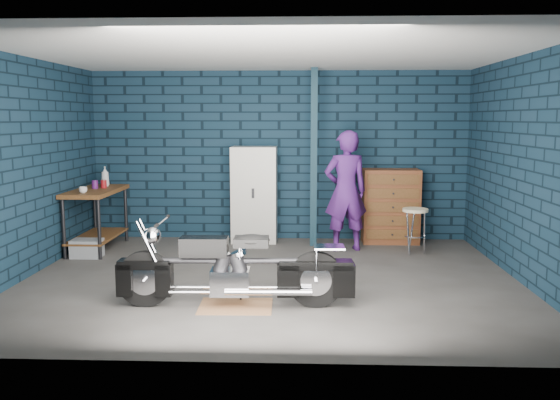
# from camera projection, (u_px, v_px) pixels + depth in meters

# --- Properties ---
(ground) EXTENTS (6.00, 6.00, 0.00)m
(ground) POSITION_uv_depth(u_px,v_px,m) (270.00, 279.00, 7.24)
(ground) COLOR #474542
(ground) RESTS_ON ground
(room_walls) EXTENTS (6.02, 5.01, 2.71)m
(room_walls) POSITION_uv_depth(u_px,v_px,m) (273.00, 122.00, 7.53)
(room_walls) COLOR #102636
(room_walls) RESTS_ON ground
(support_post) EXTENTS (0.10, 0.10, 2.70)m
(support_post) POSITION_uv_depth(u_px,v_px,m) (314.00, 158.00, 8.96)
(support_post) COLOR #112936
(support_post) RESTS_ON ground
(workbench) EXTENTS (0.60, 1.40, 0.91)m
(workbench) POSITION_uv_depth(u_px,v_px,m) (97.00, 219.00, 8.82)
(workbench) COLOR brown
(workbench) RESTS_ON ground
(drip_mat) EXTENTS (0.77, 0.59, 0.01)m
(drip_mat) POSITION_uv_depth(u_px,v_px,m) (236.00, 306.00, 6.19)
(drip_mat) COLOR brown
(drip_mat) RESTS_ON ground
(motorcycle) EXTENTS (2.11, 0.63, 0.92)m
(motorcycle) POSITION_uv_depth(u_px,v_px,m) (235.00, 263.00, 6.13)
(motorcycle) COLOR black
(motorcycle) RESTS_ON ground
(person) EXTENTS (0.72, 0.55, 1.78)m
(person) POSITION_uv_depth(u_px,v_px,m) (346.00, 191.00, 8.73)
(person) COLOR #4C1D6F
(person) RESTS_ON ground
(storage_bin) EXTENTS (0.41, 0.29, 0.25)m
(storage_bin) POSITION_uv_depth(u_px,v_px,m) (87.00, 248.00, 8.37)
(storage_bin) COLOR gray
(storage_bin) RESTS_ON ground
(locker) EXTENTS (0.70, 0.50, 1.51)m
(locker) POSITION_uv_depth(u_px,v_px,m) (254.00, 194.00, 9.36)
(locker) COLOR beige
(locker) RESTS_ON ground
(tool_chest) EXTENTS (0.87, 0.48, 1.16)m
(tool_chest) POSITION_uv_depth(u_px,v_px,m) (391.00, 206.00, 9.30)
(tool_chest) COLOR brown
(tool_chest) RESTS_ON ground
(shop_stool) EXTENTS (0.48, 0.48, 0.66)m
(shop_stool) POSITION_uv_depth(u_px,v_px,m) (415.00, 231.00, 8.54)
(shop_stool) COLOR beige
(shop_stool) RESTS_ON ground
(cup_a) EXTENTS (0.14, 0.14, 0.09)m
(cup_a) POSITION_uv_depth(u_px,v_px,m) (83.00, 190.00, 8.29)
(cup_a) COLOR beige
(cup_a) RESTS_ON workbench
(mug_purple) EXTENTS (0.11, 0.11, 0.12)m
(mug_purple) POSITION_uv_depth(u_px,v_px,m) (95.00, 184.00, 8.82)
(mug_purple) COLOR #511863
(mug_purple) RESTS_ON workbench
(mug_red) EXTENTS (0.12, 0.12, 0.12)m
(mug_red) POSITION_uv_depth(u_px,v_px,m) (104.00, 184.00, 8.89)
(mug_red) COLOR maroon
(mug_red) RESTS_ON workbench
(bottle) EXTENTS (0.15, 0.15, 0.31)m
(bottle) POSITION_uv_depth(u_px,v_px,m) (105.00, 176.00, 9.11)
(bottle) COLOR gray
(bottle) RESTS_ON workbench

